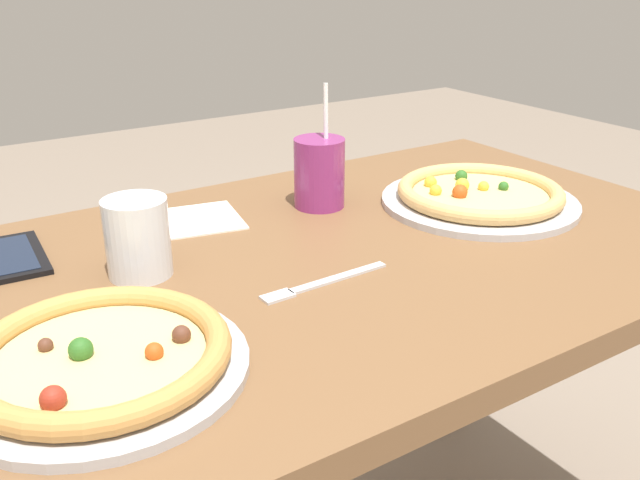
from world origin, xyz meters
The scene contains 7 objects.
dining_table centered at (0.00, 0.00, 0.64)m, with size 1.36×0.78×0.75m.
pizza_near centered at (-0.37, -0.14, 0.77)m, with size 0.32×0.32×0.04m.
pizza_far centered at (0.37, 0.02, 0.77)m, with size 0.35×0.35×0.04m.
drink_cup_colored centered at (0.12, 0.18, 0.81)m, with size 0.09×0.09×0.22m.
water_cup_clear centered at (-0.24, 0.07, 0.81)m, with size 0.09×0.09×0.11m.
paper_napkin centered at (-0.10, 0.23, 0.75)m, with size 0.16×0.14×0.00m, color white.
fork centered at (-0.05, -0.09, 0.75)m, with size 0.20×0.03×0.00m.
Camera 1 is at (-0.52, -0.81, 1.17)m, focal length 39.02 mm.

